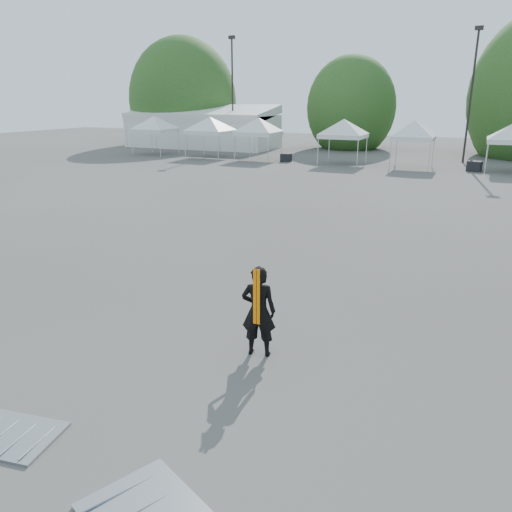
% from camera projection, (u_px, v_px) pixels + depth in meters
% --- Properties ---
extents(ground, '(120.00, 120.00, 0.00)m').
position_uv_depth(ground, '(272.00, 302.00, 12.18)').
color(ground, '#474442').
rests_on(ground, ground).
extents(marquee, '(15.00, 6.25, 4.23)m').
position_uv_depth(marquee, '(202.00, 128.00, 50.61)').
color(marquee, white).
rests_on(marquee, ground).
extents(light_pole_west, '(0.60, 0.25, 10.30)m').
position_uv_depth(light_pole_west, '(232.00, 88.00, 47.05)').
color(light_pole_west, black).
rests_on(light_pole_west, ground).
extents(light_pole_east, '(0.60, 0.25, 9.80)m').
position_uv_depth(light_pole_east, '(472.00, 88.00, 37.24)').
color(light_pole_east, black).
rests_on(light_pole_east, ground).
extents(tree_far_w, '(4.80, 4.80, 7.30)m').
position_uv_depth(tree_far_w, '(183.00, 101.00, 54.00)').
color(tree_far_w, '#382314').
rests_on(tree_far_w, ground).
extents(tree_mid_w, '(4.16, 4.16, 6.33)m').
position_uv_depth(tree_mid_w, '(351.00, 108.00, 48.95)').
color(tree_mid_w, '#382314').
rests_on(tree_mid_w, ground).
extents(tent_a, '(4.39, 4.39, 3.88)m').
position_uv_depth(tent_a, '(154.00, 119.00, 43.75)').
color(tent_a, silver).
rests_on(tent_a, ground).
extents(tent_b, '(4.69, 4.69, 3.88)m').
position_uv_depth(tent_b, '(210.00, 120.00, 41.63)').
color(tent_b, silver).
rests_on(tent_b, ground).
extents(tent_c, '(4.43, 4.43, 3.88)m').
position_uv_depth(tent_c, '(258.00, 121.00, 39.94)').
color(tent_c, silver).
rests_on(tent_c, ground).
extents(tent_d, '(4.50, 4.50, 3.88)m').
position_uv_depth(tent_d, '(344.00, 123.00, 37.19)').
color(tent_d, silver).
rests_on(tent_d, ground).
extents(tent_e, '(3.99, 3.99, 3.88)m').
position_uv_depth(tent_e, '(415.00, 124.00, 34.92)').
color(tent_e, silver).
rests_on(tent_e, ground).
extents(man, '(0.74, 0.57, 1.81)m').
position_uv_depth(man, '(259.00, 311.00, 9.46)').
color(man, black).
rests_on(man, ground).
extents(crate_west, '(0.89, 0.72, 0.64)m').
position_uv_depth(crate_west, '(286.00, 158.00, 39.36)').
color(crate_west, black).
rests_on(crate_west, ground).
extents(crate_mid, '(1.03, 0.88, 0.70)m').
position_uv_depth(crate_mid, '(474.00, 166.00, 34.11)').
color(crate_mid, black).
rests_on(crate_mid, ground).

